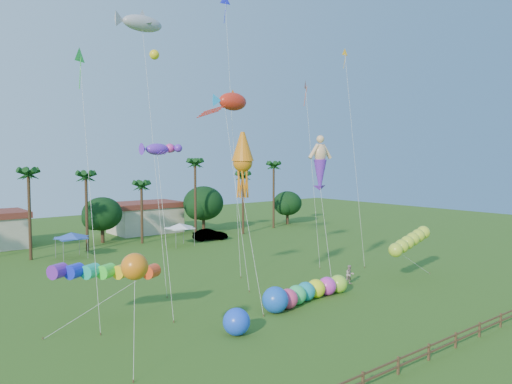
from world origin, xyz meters
TOP-DOWN VIEW (x-y plane):
  - ground at (0.00, 0.00)m, footprint 160.00×160.00m
  - tree_line at (3.57, 44.00)m, footprint 69.46×8.91m
  - buildings_row at (-3.09, 50.00)m, footprint 35.00×7.00m
  - tent_row at (-6.00, 36.33)m, footprint 31.00×4.00m
  - fence at (0.00, -6.00)m, footprint 36.12×0.12m
  - car_b at (13.75, 37.32)m, footprint 5.11×2.86m
  - spectator_b at (10.00, 8.43)m, footprint 1.04×0.92m
  - caterpillar_inflatable at (2.44, 6.86)m, footprint 9.94×2.81m
  - blue_ball at (-6.23, 4.40)m, footprint 1.83×1.83m
  - rainbow_tube at (-10.67, 11.45)m, footprint 9.56×3.35m
  - green_worm at (13.50, 5.89)m, footprint 9.69×3.58m
  - orange_ball_kite at (-13.72, 3.81)m, footprint 1.95×2.62m
  - merman_kite at (8.02, 10.46)m, footprint 2.74×4.10m
  - fish_kite at (3.01, 17.23)m, footprint 4.84×6.44m
  - shark_kite at (-4.87, 20.15)m, footprint 5.32×6.57m
  - squid_kite at (-1.25, 10.16)m, footprint 2.08×4.94m
  - lobster_kite at (-7.07, 13.53)m, footprint 3.77×5.78m
  - delta_kite_red at (13.26, 17.70)m, footprint 1.40×3.65m
  - delta_kite_yellow at (18.17, 16.32)m, footprint 2.19×4.72m
  - delta_kite_green at (-12.90, 13.71)m, footprint 1.27×4.16m
  - delta_kite_blue at (4.57, 20.55)m, footprint 1.80×4.20m

SIDE VIEW (x-z plane):
  - ground at x=0.00m, z-range 0.00..0.00m
  - fence at x=0.00m, z-range 0.11..1.11m
  - car_b at x=13.75m, z-range 0.00..1.59m
  - caterpillar_inflatable at x=2.44m, z-range -0.16..1.86m
  - spectator_b at x=10.00m, z-range 0.00..1.80m
  - blue_ball at x=-6.23m, z-range 0.00..1.83m
  - buildings_row at x=-3.09m, z-range 0.00..4.00m
  - tent_row at x=-6.00m, z-range 2.45..3.05m
  - green_worm at x=13.50m, z-range 1.20..5.17m
  - rainbow_tube at x=-10.67m, z-range 1.45..5.40m
  - tree_line at x=3.57m, z-range -1.22..9.78m
  - orange_ball_kite at x=-13.72m, z-range 2.51..9.06m
  - merman_kite at x=8.02m, z-range 4.26..17.69m
  - squid_kite at x=-1.25m, z-range 4.45..18.43m
  - lobster_kite at x=-7.07m, z-range 5.90..19.02m
  - fish_kite at x=3.01m, z-range 8.10..26.23m
  - delta_kite_green at x=-12.90m, z-range 8.87..28.43m
  - delta_kite_red at x=13.26m, z-range 9.23..29.54m
  - delta_kite_yellow at x=18.17m, z-range 10.78..34.92m
  - shark_kite at x=-4.87m, z-range 11.44..36.14m
  - delta_kite_blue at x=4.57m, z-range 13.07..41.52m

